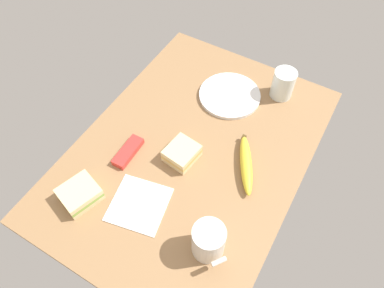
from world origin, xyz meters
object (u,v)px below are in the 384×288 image
at_px(glass_of_milk, 283,85).
at_px(snack_bar, 128,152).
at_px(sandwich_side, 80,194).
at_px(coffee_mug_black, 209,241).
at_px(banana, 246,164).
at_px(plate_of_food, 229,95).
at_px(paper_napkin, 139,204).
at_px(sandwich_main, 182,153).

relative_size(glass_of_milk, snack_bar, 0.88).
bearing_deg(sandwich_side, snack_bar, -7.63).
bearing_deg(coffee_mug_black, banana, 4.45).
xyz_separation_m(glass_of_milk, banana, (-0.32, -0.02, -0.03)).
bearing_deg(banana, snack_bar, 112.45).
bearing_deg(plate_of_food, banana, -143.18).
relative_size(plate_of_food, sandwich_side, 1.68).
bearing_deg(coffee_mug_black, snack_bar, 68.86).
bearing_deg(paper_napkin, snack_bar, 45.57).
bearing_deg(snack_bar, banana, -69.18).
xyz_separation_m(sandwich_side, snack_bar, (0.18, -0.02, -0.01)).
relative_size(coffee_mug_black, banana, 0.54).
distance_m(sandwich_main, sandwich_side, 0.30).
bearing_deg(sandwich_main, glass_of_milk, -21.99).
bearing_deg(sandwich_side, banana, -47.59).
bearing_deg(sandwich_main, coffee_mug_black, -135.52).
distance_m(glass_of_milk, snack_bar, 0.54).
bearing_deg(banana, paper_napkin, 141.95).
distance_m(coffee_mug_black, paper_napkin, 0.22).
bearing_deg(paper_napkin, sandwich_side, 112.99).
distance_m(sandwich_main, banana, 0.19).
height_order(plate_of_food, coffee_mug_black, coffee_mug_black).
distance_m(sandwich_side, glass_of_milk, 0.71).
height_order(coffee_mug_black, sandwich_main, coffee_mug_black).
bearing_deg(sandwich_side, plate_of_food, -18.23).
xyz_separation_m(plate_of_food, paper_napkin, (-0.47, 0.03, -0.00)).
bearing_deg(glass_of_milk, sandwich_side, 152.94).
relative_size(plate_of_food, snack_bar, 1.81).
relative_size(plate_of_food, paper_napkin, 1.38).
distance_m(plate_of_food, paper_napkin, 0.47).
xyz_separation_m(plate_of_food, sandwich_side, (-0.54, 0.18, 0.02)).
xyz_separation_m(snack_bar, paper_napkin, (-0.12, -0.12, -0.01)).
xyz_separation_m(sandwich_main, banana, (0.06, -0.17, -0.01)).
height_order(plate_of_food, sandwich_side, sandwich_side).
height_order(sandwich_main, sandwich_side, same).
bearing_deg(sandwich_side, coffee_mug_black, -82.07).
relative_size(plate_of_food, glass_of_milk, 2.07).
relative_size(banana, paper_napkin, 1.29).
bearing_deg(paper_napkin, glass_of_milk, -17.16).
xyz_separation_m(plate_of_food, banana, (-0.22, -0.17, 0.01)).
relative_size(glass_of_milk, paper_napkin, 0.67).
distance_m(glass_of_milk, paper_napkin, 0.60).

